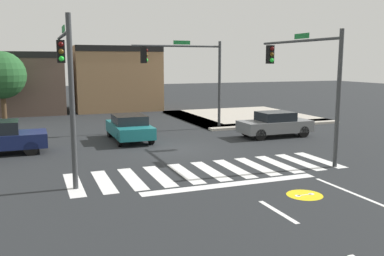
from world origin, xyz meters
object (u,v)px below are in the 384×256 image
Objects in this scene: car_gray at (275,124)px; traffic_signal_northeast at (187,67)px; car_teal at (129,127)px; roadside_tree at (2,75)px; traffic_signal_southwest at (66,71)px; traffic_signal_southeast at (304,69)px.

traffic_signal_northeast is at bearing 133.38° from car_gray.
car_gray is at bearing 77.37° from car_teal.
traffic_signal_southwest is at bearing -79.50° from roadside_tree.
traffic_signal_southwest is 1.40× the size of car_teal.
traffic_signal_southwest is 0.98× the size of traffic_signal_southeast.
car_teal is (-8.23, 1.84, 0.00)m from car_gray.
traffic_signal_southwest is at bearing 89.12° from traffic_signal_southeast.
traffic_signal_southwest is 1.16× the size of roadside_tree.
traffic_signal_northeast is 0.99× the size of traffic_signal_southwest.
traffic_signal_northeast reaches higher than car_teal.
roadside_tree is (-6.93, 10.83, 2.64)m from car_teal.
traffic_signal_southeast is at bearing -107.64° from car_gray.
traffic_signal_northeast is 6.59m from car_gray.
roadside_tree is (-13.67, 17.35, -0.63)m from traffic_signal_southeast.
traffic_signal_northeast is 1.38× the size of car_teal.
car_teal is at bearing -57.40° from roadside_tree.
traffic_signal_northeast is at bearing 15.48° from traffic_signal_southeast.
traffic_signal_southeast is 1.43× the size of car_gray.
traffic_signal_southwest is (-8.04, -8.68, 0.02)m from traffic_signal_northeast.
traffic_signal_southeast is at bearing -51.77° from roadside_tree.
traffic_signal_northeast is 1.39× the size of car_gray.
car_teal is at bearing -30.47° from traffic_signal_southwest.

